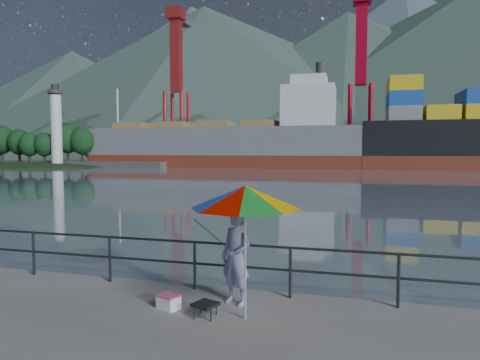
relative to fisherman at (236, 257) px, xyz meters
name	(u,v)px	position (x,y,z in m)	size (l,w,h in m)	color
harbor_water	(341,160)	(-2.06, 128.89, -0.90)	(500.00, 280.00, 0.00)	slate
far_dock	(382,163)	(7.94, 91.89, -0.90)	(200.00, 40.00, 0.40)	#514F4C
guardrail	(151,262)	(-2.06, 0.59, -0.38)	(22.00, 0.06, 1.03)	#2D3033
mountains	(435,79)	(36.76, 206.64, 34.65)	(600.00, 332.80, 80.00)	#385147
lighthouse_islet	(34,164)	(-57.03, 60.88, -0.64)	(48.00, 26.40, 19.20)	#263F1E
fisherman	(236,257)	(0.00, 0.00, 0.00)	(0.66, 0.43, 1.80)	navy
beach_umbrella	(245,197)	(0.35, -0.67, 1.21)	(2.16, 2.16, 2.31)	white
folding_stool	(205,310)	(-0.34, -0.76, -0.77)	(0.50, 0.50, 0.25)	black
cooler_bag	(168,302)	(-1.13, -0.56, -0.79)	(0.40, 0.27, 0.23)	white
fishing_rod	(223,284)	(-0.60, 1.07, -0.90)	(0.02, 0.02, 2.24)	black
bulk_carrier	(231,144)	(-20.13, 68.47, 3.23)	(50.88, 8.81, 14.50)	maroon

